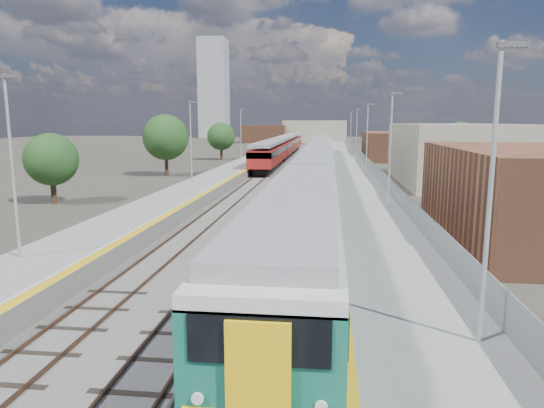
# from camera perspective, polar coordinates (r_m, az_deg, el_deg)

# --- Properties ---
(ground) EXTENTS (320.00, 320.00, 0.00)m
(ground) POSITION_cam_1_polar(r_m,az_deg,el_deg) (60.77, 4.17, 3.36)
(ground) COLOR #47443A
(ground) RESTS_ON ground
(ballast_bed) EXTENTS (10.50, 155.00, 0.06)m
(ballast_bed) POSITION_cam_1_polar(r_m,az_deg,el_deg) (63.38, 2.24, 3.67)
(ballast_bed) COLOR #565451
(ballast_bed) RESTS_ON ground
(tracks) EXTENTS (8.96, 160.00, 0.17)m
(tracks) POSITION_cam_1_polar(r_m,az_deg,el_deg) (64.99, 2.88, 3.88)
(tracks) COLOR #4C3323
(tracks) RESTS_ON ground
(platform_right) EXTENTS (4.70, 155.00, 8.52)m
(platform_right) POSITION_cam_1_polar(r_m,az_deg,el_deg) (63.19, 9.08, 4.00)
(platform_right) COLOR slate
(platform_right) RESTS_ON ground
(platform_left) EXTENTS (4.30, 155.00, 8.52)m
(platform_left) POSITION_cam_1_polar(r_m,az_deg,el_deg) (64.21, -3.84, 4.17)
(platform_left) COLOR slate
(platform_left) RESTS_ON ground
(buildings) EXTENTS (72.00, 185.50, 40.00)m
(buildings) POSITION_cam_1_polar(r_m,az_deg,el_deg) (150.44, -1.27, 11.21)
(buildings) COLOR brown
(buildings) RESTS_ON ground
(green_train) EXTENTS (3.11, 86.43, 3.42)m
(green_train) POSITION_cam_1_polar(r_m,az_deg,el_deg) (51.04, 5.41, 4.87)
(green_train) COLOR black
(green_train) RESTS_ON ground
(red_train) EXTENTS (3.04, 61.67, 3.84)m
(red_train) POSITION_cam_1_polar(r_m,az_deg,el_deg) (87.33, 1.34, 6.79)
(red_train) COLOR black
(red_train) RESTS_ON ground
(tree_a) EXTENTS (4.25, 4.25, 5.76)m
(tree_a) POSITION_cam_1_polar(r_m,az_deg,el_deg) (43.22, -24.54, 4.78)
(tree_a) COLOR #382619
(tree_a) RESTS_ON ground
(tree_b) EXTENTS (5.57, 5.57, 7.55)m
(tree_b) POSITION_cam_1_polar(r_m,az_deg,el_deg) (61.11, -12.42, 7.67)
(tree_b) COLOR #382619
(tree_b) RESTS_ON ground
(tree_c) EXTENTS (4.81, 4.81, 6.52)m
(tree_c) POSITION_cam_1_polar(r_m,az_deg,el_deg) (85.42, -6.01, 7.91)
(tree_c) COLOR #382619
(tree_c) RESTS_ON ground
(tree_d) EXTENTS (4.93, 4.93, 6.68)m
(tree_d) POSITION_cam_1_polar(r_m,az_deg,el_deg) (82.02, 21.26, 7.31)
(tree_d) COLOR #382619
(tree_d) RESTS_ON ground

